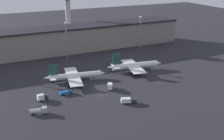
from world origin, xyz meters
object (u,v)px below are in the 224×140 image
object	(u,v)px
service_vehicle_4	(66,92)
airplane_1	(135,66)
airplane_0	(75,76)
service_vehicle_2	(38,111)
control_tower	(68,13)
service_vehicle_1	(128,100)
service_vehicle_0	(110,86)
service_vehicle_3	(42,97)

from	to	relation	value
service_vehicle_4	airplane_1	bearing A→B (deg)	13.99
airplane_0	airplane_1	world-z (taller)	airplane_1
airplane_0	service_vehicle_2	size ratio (longest dim) A/B	4.57
service_vehicle_4	control_tower	world-z (taller)	control_tower
airplane_1	service_vehicle_1	xyz separation A→B (m)	(-25.40, -38.65, -1.71)
service_vehicle_0	service_vehicle_3	size ratio (longest dim) A/B	1.18
service_vehicle_1	control_tower	xyz separation A→B (m)	(10.06, 129.76, 23.50)
service_vehicle_1	service_vehicle_4	bearing A→B (deg)	156.72
airplane_0	airplane_1	bearing A→B (deg)	9.13
airplane_0	service_vehicle_1	xyz separation A→B (m)	(14.38, -38.95, -1.27)
service_vehicle_4	service_vehicle_2	bearing A→B (deg)	-142.54
airplane_0	service_vehicle_2	bearing A→B (deg)	-121.62
service_vehicle_0	service_vehicle_4	bearing A→B (deg)	104.64
service_vehicle_2	service_vehicle_3	bearing A→B (deg)	82.86
airplane_1	service_vehicle_2	xyz separation A→B (m)	(-67.08, -30.90, -1.55)
service_vehicle_1	service_vehicle_2	size ratio (longest dim) A/B	0.99
control_tower	service_vehicle_1	bearing A→B (deg)	-94.43
service_vehicle_4	service_vehicle_1	bearing A→B (deg)	-46.69
airplane_0	airplane_1	size ratio (longest dim) A/B	0.98
service_vehicle_0	airplane_1	bearing A→B (deg)	-29.28
service_vehicle_1	airplane_1	bearing A→B (deg)	76.45
control_tower	service_vehicle_2	bearing A→B (deg)	-112.98
service_vehicle_3	service_vehicle_0	bearing A→B (deg)	-7.52
airplane_0	service_vehicle_0	distance (m)	24.08
airplane_0	service_vehicle_1	world-z (taller)	airplane_0
airplane_1	service_vehicle_0	bearing A→B (deg)	-133.69
service_vehicle_0	service_vehicle_4	world-z (taller)	service_vehicle_0
service_vehicle_3	airplane_0	bearing A→B (deg)	33.82
service_vehicle_0	service_vehicle_1	xyz separation A→B (m)	(0.98, -18.96, -0.32)
service_vehicle_4	control_tower	distance (m)	114.89
airplane_1	service_vehicle_3	size ratio (longest dim) A/B	7.08
airplane_0	service_vehicle_2	distance (m)	41.47
service_vehicle_1	service_vehicle_4	distance (m)	33.42
airplane_1	control_tower	size ratio (longest dim) A/B	0.86
airplane_0	control_tower	xyz separation A→B (m)	(24.44, 90.81, 22.23)
service_vehicle_2	service_vehicle_1	bearing A→B (deg)	1.00
service_vehicle_1	service_vehicle_0	bearing A→B (deg)	112.73
service_vehicle_3	control_tower	world-z (taller)	control_tower
service_vehicle_4	service_vehicle_0	bearing A→B (deg)	-12.98
service_vehicle_0	control_tower	bearing A→B (deg)	18.28
airplane_1	service_vehicle_3	world-z (taller)	airplane_1
service_vehicle_2	service_vehicle_4	size ratio (longest dim) A/B	1.17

